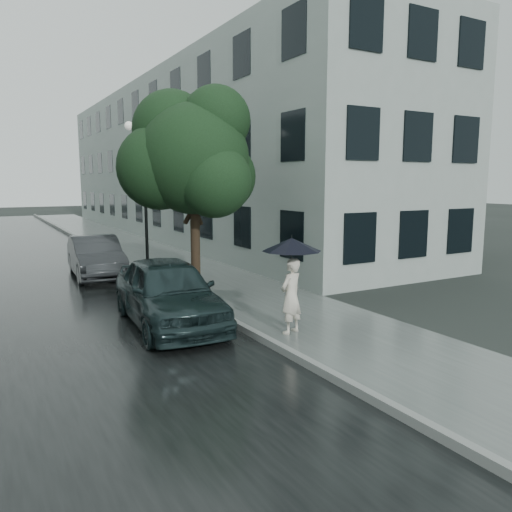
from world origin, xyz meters
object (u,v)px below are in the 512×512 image
lamp_post (141,185)px  car_near (168,292)px  street_tree (192,157)px  car_far (96,257)px  pedestrian (291,296)px

lamp_post → car_near: lamp_post is taller
street_tree → lamp_post: bearing=88.3°
street_tree → lamp_post: size_ratio=1.08×
street_tree → car_far: (-1.92, 4.09, -3.21)m
pedestrian → car_near: 2.80m
car_near → car_far: bearing=95.6°
pedestrian → lamp_post: size_ratio=0.30×
lamp_post → car_far: lamp_post is taller
car_near → car_far: (-0.19, 6.75, -0.07)m
lamp_post → pedestrian: bearing=-94.9°
car_near → pedestrian: bearing=-37.9°
car_near → car_far: 6.75m
lamp_post → street_tree: bearing=-97.7°
car_far → car_near: bearing=-84.8°
lamp_post → car_far: (-2.08, -1.37, -2.39)m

